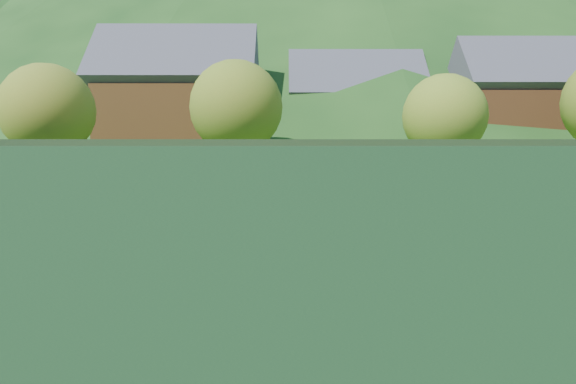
{
  "coord_description": "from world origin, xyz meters",
  "views": [
    {
      "loc": [
        -0.52,
        -15.5,
        3.07
      ],
      "look_at": [
        -0.48,
        0.0,
        1.44
      ],
      "focal_mm": 32.0,
      "sensor_mm": 36.0,
      "label": 1
    }
  ],
  "objects_px": {
    "student_b": "(431,207)",
    "ball_hopper": "(9,238)",
    "student_c": "(462,205)",
    "chalet_right": "(520,113)",
    "student_d": "(493,207)",
    "chalet_mid": "(355,118)",
    "student_a": "(370,203)",
    "tennis_net": "(304,222)",
    "chalet_left": "(179,109)",
    "coach": "(204,230)"
  },
  "relations": [
    {
      "from": "student_b",
      "to": "ball_hopper",
      "type": "relative_size",
      "value": 1.37
    },
    {
      "from": "student_c",
      "to": "chalet_right",
      "type": "xyz_separation_m",
      "value": [
        14.56,
        28.25,
        4.43
      ]
    },
    {
      "from": "student_d",
      "to": "chalet_mid",
      "type": "height_order",
      "value": "chalet_mid"
    },
    {
      "from": "student_d",
      "to": "chalet_mid",
      "type": "xyz_separation_m",
      "value": [
        -0.29,
        32.73,
        4.18
      ]
    },
    {
      "from": "chalet_right",
      "to": "student_b",
      "type": "bearing_deg",
      "value": -119.03
    },
    {
      "from": "student_a",
      "to": "ball_hopper",
      "type": "height_order",
      "value": "student_a"
    },
    {
      "from": "ball_hopper",
      "to": "tennis_net",
      "type": "bearing_deg",
      "value": 27.94
    },
    {
      "from": "student_a",
      "to": "chalet_mid",
      "type": "xyz_separation_m",
      "value": [
        3.47,
        31.0,
        4.26
      ]
    },
    {
      "from": "chalet_left",
      "to": "chalet_mid",
      "type": "relative_size",
      "value": 1.09
    },
    {
      "from": "tennis_net",
      "to": "student_a",
      "type": "bearing_deg",
      "value": 49.9
    },
    {
      "from": "student_b",
      "to": "student_c",
      "type": "relative_size",
      "value": 0.85
    },
    {
      "from": "tennis_net",
      "to": "chalet_right",
      "type": "height_order",
      "value": "chalet_right"
    },
    {
      "from": "chalet_mid",
      "to": "chalet_right",
      "type": "bearing_deg",
      "value": -15.95
    },
    {
      "from": "student_a",
      "to": "ball_hopper",
      "type": "xyz_separation_m",
      "value": [
        -9.53,
        -6.72,
        0.04
      ]
    },
    {
      "from": "coach",
      "to": "chalet_left",
      "type": "height_order",
      "value": "chalet_left"
    },
    {
      "from": "student_a",
      "to": "chalet_mid",
      "type": "height_order",
      "value": "chalet_mid"
    },
    {
      "from": "student_c",
      "to": "chalet_left",
      "type": "bearing_deg",
      "value": -81.56
    },
    {
      "from": "coach",
      "to": "chalet_mid",
      "type": "xyz_separation_m",
      "value": [
        8.52,
        37.29,
        4.12
      ]
    },
    {
      "from": "chalet_right",
      "to": "student_a",
      "type": "bearing_deg",
      "value": -122.91
    },
    {
      "from": "coach",
      "to": "ball_hopper",
      "type": "distance_m",
      "value": 4.5
    },
    {
      "from": "tennis_net",
      "to": "ball_hopper",
      "type": "height_order",
      "value": "tennis_net"
    },
    {
      "from": "chalet_left",
      "to": "student_b",
      "type": "bearing_deg",
      "value": -62.69
    },
    {
      "from": "coach",
      "to": "chalet_left",
      "type": "xyz_separation_m",
      "value": [
        -7.48,
        33.29,
        4.78
      ]
    },
    {
      "from": "chalet_left",
      "to": "chalet_mid",
      "type": "xyz_separation_m",
      "value": [
        16.0,
        4.0,
        -0.66
      ]
    },
    {
      "from": "coach",
      "to": "tennis_net",
      "type": "height_order",
      "value": "coach"
    },
    {
      "from": "coach",
      "to": "student_c",
      "type": "bearing_deg",
      "value": 19.51
    },
    {
      "from": "tennis_net",
      "to": "chalet_right",
      "type": "bearing_deg",
      "value": 56.31
    },
    {
      "from": "student_a",
      "to": "chalet_mid",
      "type": "bearing_deg",
      "value": -98.17
    },
    {
      "from": "tennis_net",
      "to": "ball_hopper",
      "type": "relative_size",
      "value": 12.07
    },
    {
      "from": "chalet_mid",
      "to": "student_d",
      "type": "bearing_deg",
      "value": -89.49
    },
    {
      "from": "ball_hopper",
      "to": "coach",
      "type": "bearing_deg",
      "value": 5.38
    },
    {
      "from": "chalet_left",
      "to": "student_c",
      "type": "bearing_deg",
      "value": -61.34
    },
    {
      "from": "coach",
      "to": "chalet_mid",
      "type": "height_order",
      "value": "chalet_mid"
    },
    {
      "from": "student_c",
      "to": "student_d",
      "type": "distance_m",
      "value": 0.98
    },
    {
      "from": "chalet_left",
      "to": "chalet_mid",
      "type": "distance_m",
      "value": 16.51
    },
    {
      "from": "chalet_left",
      "to": "chalet_right",
      "type": "height_order",
      "value": "chalet_left"
    },
    {
      "from": "student_a",
      "to": "chalet_mid",
      "type": "distance_m",
      "value": 31.48
    },
    {
      "from": "chalet_left",
      "to": "chalet_right",
      "type": "xyz_separation_m",
      "value": [
        30.0,
        0.0,
        -0.39
      ]
    },
    {
      "from": "student_d",
      "to": "ball_hopper",
      "type": "xyz_separation_m",
      "value": [
        -13.3,
        -4.98,
        -0.05
      ]
    },
    {
      "from": "student_d",
      "to": "tennis_net",
      "type": "relative_size",
      "value": 0.13
    },
    {
      "from": "student_a",
      "to": "student_d",
      "type": "relative_size",
      "value": 0.89
    },
    {
      "from": "tennis_net",
      "to": "chalet_mid",
      "type": "relative_size",
      "value": 0.95
    },
    {
      "from": "tennis_net",
      "to": "chalet_mid",
      "type": "height_order",
      "value": "chalet_mid"
    },
    {
      "from": "student_b",
      "to": "student_c",
      "type": "height_order",
      "value": "student_c"
    },
    {
      "from": "coach",
      "to": "student_c",
      "type": "height_order",
      "value": "coach"
    },
    {
      "from": "student_c",
      "to": "chalet_right",
      "type": "height_order",
      "value": "chalet_right"
    },
    {
      "from": "ball_hopper",
      "to": "chalet_mid",
      "type": "bearing_deg",
      "value": 70.98
    },
    {
      "from": "student_a",
      "to": "student_c",
      "type": "height_order",
      "value": "student_c"
    },
    {
      "from": "coach",
      "to": "student_d",
      "type": "relative_size",
      "value": 1.07
    },
    {
      "from": "student_b",
      "to": "tennis_net",
      "type": "xyz_separation_m",
      "value": [
        -4.46,
        -2.0,
        -0.19
      ]
    }
  ]
}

